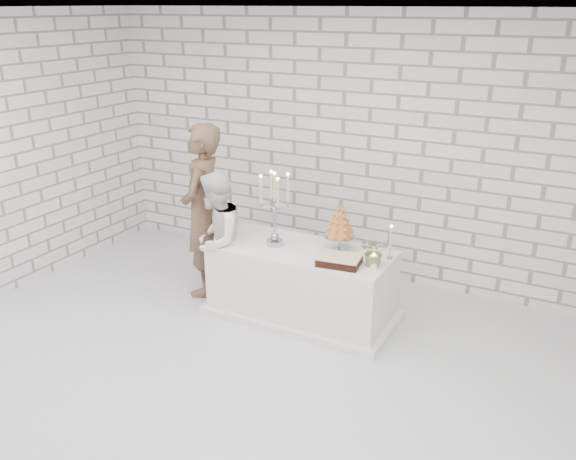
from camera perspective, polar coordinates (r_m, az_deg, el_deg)
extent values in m
cube|color=silver|center=(5.52, -5.78, -12.97)|extent=(6.00, 5.00, 0.01)
cube|color=white|center=(4.60, -7.19, 19.94)|extent=(6.00, 5.00, 0.01)
cube|color=white|center=(6.98, 5.16, 7.79)|extent=(6.00, 0.01, 3.00)
cube|color=white|center=(6.17, 1.28, -5.00)|extent=(1.80, 0.80, 0.75)
imported|color=#4E3325|center=(6.57, -8.03, 1.80)|extent=(0.64, 0.79, 1.89)
imported|color=white|center=(6.29, -6.75, -1.05)|extent=(0.72, 0.83, 1.47)
cube|color=black|center=(5.67, 4.85, -2.87)|extent=(0.42, 0.32, 0.08)
cylinder|color=white|center=(5.63, 8.03, -2.93)|extent=(0.10, 0.10, 0.12)
cylinder|color=beige|center=(5.81, 9.60, -1.22)|extent=(0.07, 0.07, 0.32)
imported|color=#556F38|center=(5.63, 8.14, -2.05)|extent=(0.31, 0.28, 0.28)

